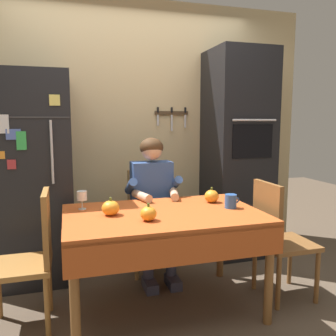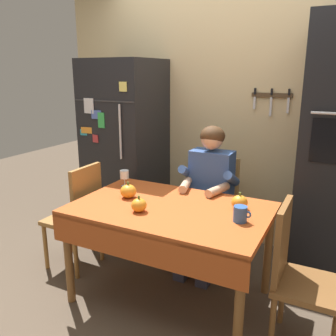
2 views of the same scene
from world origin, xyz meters
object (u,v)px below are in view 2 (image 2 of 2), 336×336
(seated_person, at_px, (208,186))
(coffee_mug, at_px, (240,214))
(chair_right_side, at_px, (297,272))
(chair_left_side, at_px, (79,212))
(refrigerator, at_px, (126,149))
(wine_glass, at_px, (124,175))
(pumpkin_large, at_px, (139,205))
(pumpkin_medium, at_px, (128,191))
(dining_table, at_px, (169,218))
(chair_behind_person, at_px, (215,204))
(pumpkin_small, at_px, (240,202))

(seated_person, bearing_deg, coffee_mug, -53.64)
(chair_right_side, bearing_deg, chair_left_side, 176.06)
(refrigerator, relative_size, chair_right_side, 1.94)
(wine_glass, bearing_deg, pumpkin_large, -46.44)
(seated_person, relative_size, pumpkin_medium, 9.91)
(dining_table, bearing_deg, chair_right_side, -4.00)
(wine_glass, distance_m, pumpkin_large, 0.59)
(wine_glass, relative_size, pumpkin_large, 1.19)
(refrigerator, height_order, coffee_mug, refrigerator)
(chair_left_side, bearing_deg, wine_glass, 30.73)
(chair_left_side, bearing_deg, chair_right_side, -3.94)
(refrigerator, distance_m, chair_right_side, 2.11)
(chair_behind_person, bearing_deg, chair_left_side, -143.04)
(pumpkin_large, bearing_deg, chair_right_side, 5.25)
(dining_table, bearing_deg, wine_glass, 154.45)
(chair_behind_person, xyz_separation_m, seated_person, (-0.00, -0.19, 0.23))
(seated_person, bearing_deg, wine_glass, -151.70)
(wine_glass, distance_m, pumpkin_small, 1.01)
(chair_behind_person, xyz_separation_m, chair_left_side, (-0.97, -0.73, 0.00))
(pumpkin_medium, distance_m, pumpkin_small, 0.84)
(dining_table, height_order, coffee_mug, coffee_mug)
(chair_left_side, relative_size, coffee_mug, 7.98)
(seated_person, relative_size, wine_glass, 8.92)
(dining_table, bearing_deg, pumpkin_large, -133.49)
(refrigerator, relative_size, pumpkin_small, 14.49)
(pumpkin_medium, bearing_deg, wine_glass, 129.61)
(dining_table, distance_m, pumpkin_medium, 0.40)
(chair_behind_person, xyz_separation_m, chair_right_side, (0.83, -0.86, 0.00))
(dining_table, height_order, chair_behind_person, chair_behind_person)
(refrigerator, distance_m, chair_left_side, 0.91)
(chair_left_side, xyz_separation_m, pumpkin_small, (1.36, 0.14, 0.28))
(chair_left_side, bearing_deg, seated_person, 29.17)
(pumpkin_large, xyz_separation_m, pumpkin_small, (0.61, 0.36, 0.00))
(chair_behind_person, height_order, chair_left_side, same)
(pumpkin_small, bearing_deg, chair_behind_person, 122.98)
(pumpkin_medium, relative_size, pumpkin_small, 1.01)
(chair_right_side, height_order, pumpkin_medium, chair_right_side)
(pumpkin_large, bearing_deg, refrigerator, 127.44)
(coffee_mug, height_order, pumpkin_small, pumpkin_small)
(chair_right_side, distance_m, coffee_mug, 0.48)
(refrigerator, xyz_separation_m, coffee_mug, (1.47, -0.89, -0.11))
(coffee_mug, xyz_separation_m, pumpkin_large, (-0.67, -0.15, -0.00))
(refrigerator, bearing_deg, chair_right_side, -27.08)
(chair_right_side, relative_size, pumpkin_large, 7.94)
(refrigerator, xyz_separation_m, chair_behind_person, (1.02, -0.09, -0.39))
(seated_person, relative_size, pumpkin_small, 10.03)
(pumpkin_small, bearing_deg, chair_right_side, -30.69)
(chair_left_side, relative_size, wine_glass, 6.67)
(dining_table, distance_m, chair_right_side, 0.91)
(dining_table, distance_m, chair_left_side, 0.91)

